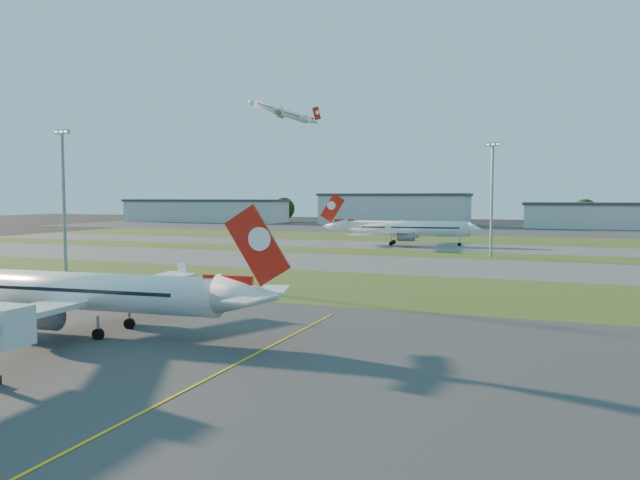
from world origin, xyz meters
The scene contains 21 objects.
ground centered at (0.00, 0.00, 0.00)m, with size 700.00×700.00×0.00m, color black.
apron_near centered at (0.00, 0.00, 0.01)m, with size 300.00×70.00×0.01m, color #333335.
grass_strip_a centered at (0.00, 52.00, 0.01)m, with size 300.00×34.00×0.01m, color #38501A.
taxiway_a centered at (0.00, 85.00, 0.01)m, with size 300.00×32.00×0.01m, color #515154.
grass_strip_b centered at (0.00, 110.00, 0.01)m, with size 300.00×18.00×0.01m, color #38501A.
taxiway_b centered at (0.00, 132.00, 0.01)m, with size 300.00×26.00×0.01m, color #515154.
grass_strip_c centered at (0.00, 165.00, 0.01)m, with size 300.00×40.00×0.01m, color #38501A.
apron_far centered at (0.00, 225.00, 0.01)m, with size 400.00×80.00×0.01m, color #333335.
yellow_line centered at (5.00, 0.00, 0.00)m, with size 0.25×60.00×0.02m, color gold.
airliner_parked centered at (-14.98, 12.43, 4.07)m, with size 37.13×31.41×11.58m.
airliner_taxiing centered at (-11.21, 134.95, 4.59)m, with size 41.81×35.27×13.08m.
airliner_departing centered at (-79.74, 201.09, 48.78)m, with size 27.89×23.46×8.94m.
light_mast_west centered at (-55.00, 52.00, 14.81)m, with size 3.20×0.70×25.80m.
light_mast_centre centered at (15.00, 108.00, 14.81)m, with size 3.20×0.70×25.80m.
hangar_far_west centered at (-150.00, 255.00, 6.14)m, with size 91.80×23.00×12.20m.
hangar_west centered at (-45.00, 255.00, 7.64)m, with size 71.40×23.00×15.20m.
hangar_east centered at (55.00, 255.00, 5.64)m, with size 81.60×23.00×11.20m.
tree_far_west centered at (-190.00, 268.00, 6.49)m, with size 11.00×11.00×12.00m.
tree_west centered at (-110.00, 270.00, 7.14)m, with size 12.10×12.10×13.20m.
tree_mid_west centered at (-20.00, 266.00, 5.84)m, with size 9.90×9.90×10.80m.
tree_mid_east centered at (40.00, 269.00, 6.81)m, with size 11.55×11.55×12.60m.
Camera 1 is at (29.35, -37.23, 13.72)m, focal length 35.00 mm.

